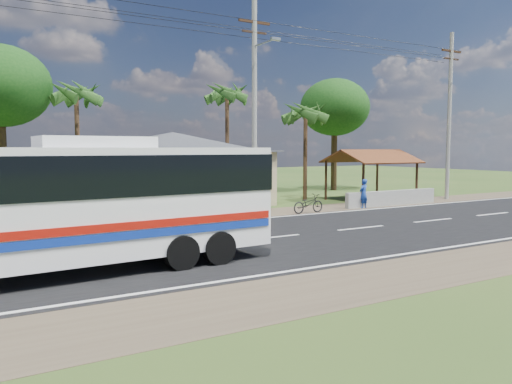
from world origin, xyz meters
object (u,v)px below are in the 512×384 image
Objects in this scene: waiting_shed at (371,159)px; motorcycle at (308,204)px; coach_bus at (59,197)px; person at (364,194)px.

waiting_shed is 8.41m from motorcycle.
coach_bus reaches higher than waiting_shed.
waiting_shed is at bearing -153.83° from person.
motorcycle is at bearing -156.45° from waiting_shed.
person is (17.49, 7.44, -1.30)m from coach_bus.
waiting_shed is at bearing -68.62° from motorcycle.
waiting_shed reaches higher than motorcycle.
person is (4.04, 0.19, 0.34)m from motorcycle.
motorcycle is at bearing -13.13° from person.
waiting_shed reaches higher than person.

